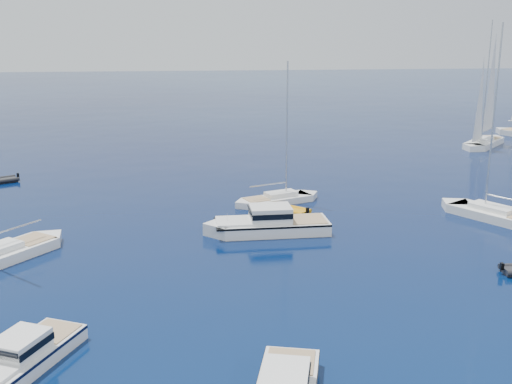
# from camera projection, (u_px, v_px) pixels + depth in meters

# --- Properties ---
(ground) EXTENTS (400.00, 400.00, 0.00)m
(ground) POSITION_uv_depth(u_px,v_px,m) (351.00, 336.00, 31.28)
(ground) COLOR #082451
(ground) RESTS_ON ground
(motor_cruiser_left) EXTENTS (5.61, 8.20, 2.08)m
(motor_cruiser_left) POSITION_uv_depth(u_px,v_px,m) (20.00, 370.00, 28.22)
(motor_cruiser_left) COLOR silver
(motor_cruiser_left) RESTS_ON ground
(motor_cruiser_centre) EXTENTS (10.19, 3.27, 2.66)m
(motor_cruiser_centre) POSITION_uv_depth(u_px,v_px,m) (268.00, 233.00, 47.03)
(motor_cruiser_centre) COLOR silver
(motor_cruiser_centre) RESTS_ON ground
(sailboat_fore) EXTENTS (8.79, 10.12, 15.72)m
(sailboat_fore) POSITION_uv_depth(u_px,v_px,m) (2.00, 260.00, 41.51)
(sailboat_fore) COLOR white
(sailboat_fore) RESTS_ON ground
(sailboat_mid_r) EXTENTS (8.16, 10.69, 15.95)m
(sailboat_mid_r) POSITION_uv_depth(u_px,v_px,m) (496.00, 220.00, 50.23)
(sailboat_mid_r) COLOR white
(sailboat_mid_r) RESTS_ON ground
(sailboat_centre) EXTENTS (8.89, 5.18, 12.72)m
(sailboat_centre) POSITION_uv_depth(u_px,v_px,m) (277.00, 203.00, 55.09)
(sailboat_centre) COLOR silver
(sailboat_centre) RESTS_ON ground
(sailboat_sails_far) EXTENTS (9.84, 10.15, 16.50)m
(sailboat_sails_far) POSITION_uv_depth(u_px,v_px,m) (483.00, 146.00, 81.52)
(sailboat_sails_far) COLOR white
(sailboat_sails_far) RESTS_ON ground
(tender_yellow) EXTENTS (3.95, 3.89, 0.95)m
(tender_yellow) POSITION_uv_depth(u_px,v_px,m) (289.00, 213.00, 52.16)
(tender_yellow) COLOR orange
(tender_yellow) RESTS_ON ground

